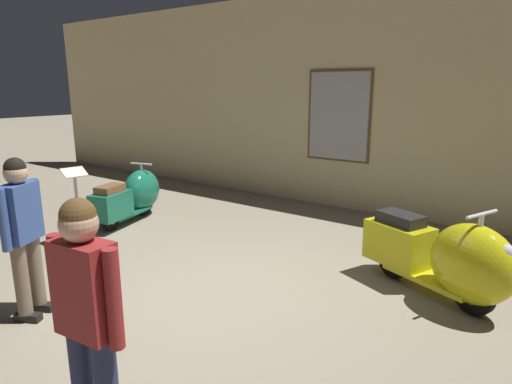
{
  "coord_description": "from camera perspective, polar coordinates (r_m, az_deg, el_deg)",
  "views": [
    {
      "loc": [
        2.95,
        -3.42,
        2.24
      ],
      "look_at": [
        -0.49,
        1.41,
        0.8
      ],
      "focal_mm": 30.73,
      "sensor_mm": 36.0,
      "label": 1
    }
  ],
  "objects": [
    {
      "name": "showroom_back_wall",
      "position": [
        8.1,
        14.39,
        11.24
      ],
      "size": [
        18.0,
        0.24,
        3.92
      ],
      "color": "#CCB784",
      "rests_on": "ground"
    },
    {
      "name": "info_stanchion",
      "position": [
        6.86,
        -22.15,
        -2.42
      ],
      "size": [
        0.28,
        0.36,
        1.11
      ],
      "color": "#333338",
      "rests_on": "ground"
    },
    {
      "name": "scooter_1",
      "position": [
        5.06,
        23.62,
        -7.88
      ],
      "size": [
        1.79,
        1.13,
        1.06
      ],
      "rotation": [
        0.0,
        0.0,
        -0.4
      ],
      "color": "black",
      "rests_on": "ground"
    },
    {
      "name": "scooter_0",
      "position": [
        7.73,
        -15.7,
        -0.41
      ],
      "size": [
        0.81,
        1.61,
        0.94
      ],
      "rotation": [
        0.0,
        0.0,
        1.83
      ],
      "color": "black",
      "rests_on": "ground"
    },
    {
      "name": "ground_plane",
      "position": [
        5.04,
        -4.87,
        -12.8
      ],
      "size": [
        60.0,
        60.0,
        0.0
      ],
      "primitive_type": "plane",
      "color": "gray"
    },
    {
      "name": "visitor_1",
      "position": [
        4.75,
        -28.09,
        -4.07
      ],
      "size": [
        0.36,
        0.5,
        1.6
      ],
      "rotation": [
        0.0,
        0.0,
        0.45
      ],
      "color": "black",
      "rests_on": "ground"
    },
    {
      "name": "visitor_0",
      "position": [
        2.84,
        -21.08,
        -14.37
      ],
      "size": [
        0.55,
        0.29,
        1.64
      ],
      "rotation": [
        0.0,
        0.0,
        1.67
      ],
      "color": "black",
      "rests_on": "ground"
    }
  ]
}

